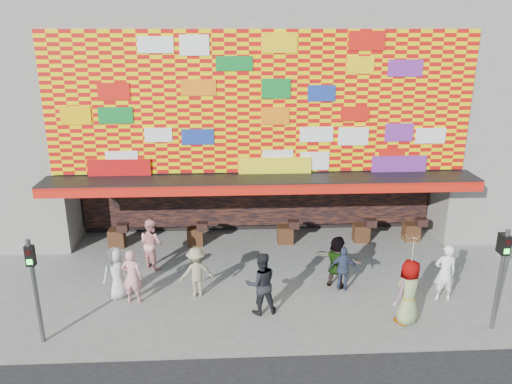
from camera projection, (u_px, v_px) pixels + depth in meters
The scene contains 14 objects.
ground at pixel (268, 306), 15.18m from camera, with size 90.00×90.00×0.00m, color slate.
shop_building at pixel (255, 96), 21.27m from camera, with size 15.20×9.40×10.00m.
signal_left at pixel (34, 280), 12.87m from camera, with size 0.22×0.20×3.00m.
signal_right at pixel (502, 269), 13.46m from camera, with size 0.22×0.20×3.00m.
ped_a at pixel (117, 273), 15.38m from camera, with size 0.83×0.54×1.69m, color silver.
ped_b at pixel (132, 276), 15.12m from camera, with size 0.64×0.42×1.75m, color pink.
ped_c at pixel (261, 283), 14.54m from camera, with size 0.93×0.72×1.91m, color black.
ped_d at pixel (196, 272), 15.52m from camera, with size 1.05×0.60×1.62m, color gray.
ped_e at pixel (343, 269), 15.86m from camera, with size 0.88×0.36×1.49m, color #323D58.
ped_f at pixel (337, 262), 16.07m from camera, with size 1.61×0.51×1.73m, color gray.
ped_g at pixel (409, 292), 14.04m from camera, with size 0.95×0.62×1.94m, color gray.
ped_h at pixel (445, 273), 15.25m from camera, with size 0.67×0.44×1.84m, color white.
ped_i at pixel (151, 243), 17.35m from camera, with size 0.88×0.68×1.81m, color pink.
parasol at pixel (413, 253), 13.66m from camera, with size 1.15×1.16×1.93m.
Camera 1 is at (-1.05, -13.26, 8.09)m, focal length 35.00 mm.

